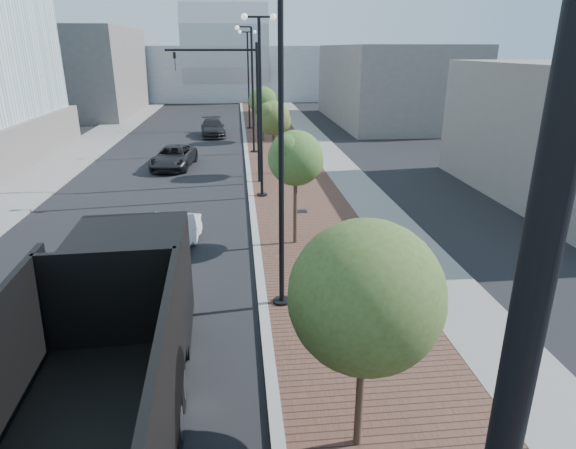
{
  "coord_description": "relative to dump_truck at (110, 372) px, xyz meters",
  "views": [
    {
      "loc": [
        -0.6,
        -3.71,
        7.7
      ],
      "look_at": [
        1.0,
        12.0,
        2.0
      ],
      "focal_mm": 30.57,
      "sensor_mm": 36.0,
      "label": 1
    }
  ],
  "objects": [
    {
      "name": "utility_cover_2",
      "position": [
        5.71,
        14.22,
        -1.51
      ],
      "size": [
        0.5,
        0.5,
        0.02
      ],
      "primitive_type": "cube",
      "color": "black",
      "rests_on": "sidewalk"
    },
    {
      "name": "commercial_block_ne",
      "position": [
        19.31,
        45.22,
        2.36
      ],
      "size": [
        12.0,
        22.0,
        8.0
      ],
      "primitive_type": "cube",
      "color": "#68615E",
      "rests_on": "ground"
    },
    {
      "name": "sidewalk",
      "position": [
        6.81,
        35.22,
        -1.58
      ],
      "size": [
        7.0,
        140.0,
        0.12
      ],
      "primitive_type": "cube",
      "color": "#4C2D23",
      "rests_on": "ground"
    },
    {
      "name": "commercial_block_nw",
      "position": [
        -16.69,
        55.22,
        3.36
      ],
      "size": [
        14.0,
        20.0,
        10.0
      ],
      "primitive_type": "cube",
      "color": "#5E5855",
      "rests_on": "ground"
    },
    {
      "name": "convention_center",
      "position": [
        1.31,
        80.22,
        4.37
      ],
      "size": [
        50.0,
        30.0,
        50.0
      ],
      "color": "#9CA2A6",
      "rests_on": "ground"
    },
    {
      "name": "traffic_mast",
      "position": [
        3.01,
        20.22,
        3.35
      ],
      "size": [
        5.09,
        0.2,
        8.0
      ],
      "color": "black",
      "rests_on": "ground"
    },
    {
      "name": "tree_3",
      "position": [
        4.96,
        34.24,
        1.81
      ],
      "size": [
        2.45,
        2.41,
        4.66
      ],
      "color": "#382619",
      "rests_on": "ground"
    },
    {
      "name": "streetlight_2",
      "position": [
        3.91,
        17.22,
        3.18
      ],
      "size": [
        1.72,
        0.56,
        9.28
      ],
      "color": "black",
      "rests_on": "ground"
    },
    {
      "name": "streetlight_4",
      "position": [
        3.91,
        41.22,
        3.18
      ],
      "size": [
        1.72,
        0.56,
        9.28
      ],
      "color": "black",
      "rests_on": "ground"
    },
    {
      "name": "streetlight_3",
      "position": [
        3.8,
        29.22,
        2.71
      ],
      "size": [
        1.44,
        0.56,
        9.21
      ],
      "color": "black",
      "rests_on": "ground"
    },
    {
      "name": "west_sidewalk",
      "position": [
        -9.69,
        35.22,
        -1.58
      ],
      "size": [
        4.0,
        140.0,
        0.12
      ],
      "primitive_type": "cube",
      "color": "slate",
      "rests_on": "ground"
    },
    {
      "name": "pedestrian",
      "position": [
        7.76,
        5.43,
        -0.81
      ],
      "size": [
        0.68,
        0.53,
        1.65
      ],
      "primitive_type": "imported",
      "rotation": [
        0.0,
        0.0,
        2.89
      ],
      "color": "black",
      "rests_on": "ground"
    },
    {
      "name": "utility_cover_1",
      "position": [
        5.71,
        3.22,
        -1.51
      ],
      "size": [
        0.5,
        0.5,
        0.02
      ],
      "primitive_type": "cube",
      "color": "black",
      "rests_on": "sidewalk"
    },
    {
      "name": "concrete_strip",
      "position": [
        9.51,
        35.22,
        -1.57
      ],
      "size": [
        2.4,
        140.0,
        0.13
      ],
      "primitive_type": "cube",
      "color": "slate",
      "rests_on": "ground"
    },
    {
      "name": "dark_car_mid",
      "position": [
        -1.7,
        24.94,
        -0.91
      ],
      "size": [
        3.03,
        5.51,
        1.46
      ],
      "primitive_type": "imported",
      "rotation": [
        0.0,
        0.0,
        -0.12
      ],
      "color": "black",
      "rests_on": "ground"
    },
    {
      "name": "tree_2",
      "position": [
        4.96,
        22.24,
        1.95
      ],
      "size": [
        2.21,
        2.13,
        4.67
      ],
      "color": "#382619",
      "rests_on": "ground"
    },
    {
      "name": "tree_0",
      "position": [
        4.96,
        -0.76,
        1.82
      ],
      "size": [
        2.87,
        2.87,
        4.9
      ],
      "color": "#382619",
      "rests_on": "ground"
    },
    {
      "name": "white_sedan",
      "position": [
        -0.27,
        9.54,
        -0.89
      ],
      "size": [
        2.64,
        4.79,
        1.5
      ],
      "primitive_type": "imported",
      "rotation": [
        0.0,
        0.0,
        -0.24
      ],
      "color": "white",
      "rests_on": "ground"
    },
    {
      "name": "curb",
      "position": [
        3.31,
        35.22,
        -1.57
      ],
      "size": [
        0.3,
        140.0,
        0.14
      ],
      "primitive_type": "cube",
      "color": "gray",
      "rests_on": "ground"
    },
    {
      "name": "streetlight_1",
      "position": [
        3.8,
        5.22,
        2.71
      ],
      "size": [
        1.44,
        0.56,
        9.21
      ],
      "color": "black",
      "rests_on": "ground"
    },
    {
      "name": "tree_1",
      "position": [
        4.96,
        10.24,
        2.0
      ],
      "size": [
        2.25,
        2.18,
        4.74
      ],
      "color": "#382619",
      "rests_on": "ground"
    },
    {
      "name": "dark_car_far",
      "position": [
        0.42,
        37.62,
        -0.88
      ],
      "size": [
        2.52,
        5.36,
        1.51
      ],
      "primitive_type": "imported",
      "rotation": [
        0.0,
        0.0,
        0.08
      ],
      "color": "black",
      "rests_on": "ground"
    },
    {
      "name": "dump_truck",
      "position": [
        0.0,
        0.0,
        0.0
      ],
      "size": [
        3.42,
        14.06,
        3.88
      ],
      "rotation": [
        0.0,
        0.0,
        0.04
      ],
      "color": "black",
      "rests_on": "ground"
    }
  ]
}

